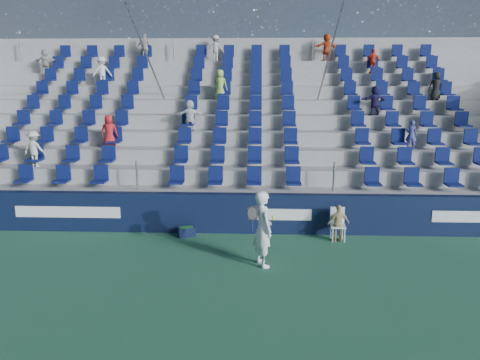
{
  "coord_description": "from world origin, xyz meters",
  "views": [
    {
      "loc": [
        0.73,
        -10.27,
        4.67
      ],
      "look_at": [
        0.2,
        2.8,
        1.7
      ],
      "focal_mm": 35.0,
      "sensor_mm": 36.0,
      "label": 1
    }
  ],
  "objects": [
    {
      "name": "ground",
      "position": [
        0.0,
        0.0,
        0.0
      ],
      "size": [
        70.0,
        70.0,
        0.0
      ],
      "primitive_type": "plane",
      "color": "#2B6444",
      "rests_on": "ground"
    },
    {
      "name": "sponsor_wall",
      "position": [
        0.0,
        3.15,
        0.6
      ],
      "size": [
        24.0,
        0.32,
        1.2
      ],
      "color": "#0D1632",
      "rests_on": "ground"
    },
    {
      "name": "grandstand",
      "position": [
        -0.01,
        8.24,
        2.14
      ],
      "size": [
        24.0,
        8.17,
        6.63
      ],
      "color": "#A7A8A2",
      "rests_on": "ground"
    },
    {
      "name": "tennis_player",
      "position": [
        0.85,
        0.69,
        0.96
      ],
      "size": [
        0.75,
        0.82,
        1.91
      ],
      "color": "white",
      "rests_on": "ground"
    },
    {
      "name": "line_judge_chair",
      "position": [
        3.01,
        2.65,
        0.54
      ],
      "size": [
        0.43,
        0.44,
        0.95
      ],
      "color": "white",
      "rests_on": "ground"
    },
    {
      "name": "line_judge",
      "position": [
        3.01,
        2.5,
        0.54
      ],
      "size": [
        0.67,
        0.38,
        1.07
      ],
      "primitive_type": "imported",
      "rotation": [
        0.0,
        0.0,
        3.33
      ],
      "color": "tan",
      "rests_on": "ground"
    },
    {
      "name": "ball_bin",
      "position": [
        -1.39,
        2.75,
        0.15
      ],
      "size": [
        0.57,
        0.47,
        0.28
      ],
      "color": "#0E1533",
      "rests_on": "ground"
    }
  ]
}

